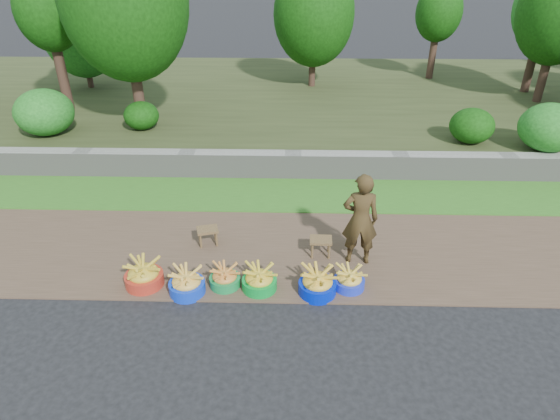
{
  "coord_description": "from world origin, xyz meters",
  "views": [
    {
      "loc": [
        -0.04,
        -4.98,
        4.27
      ],
      "look_at": [
        -0.2,
        1.3,
        0.75
      ],
      "focal_mm": 30.0,
      "sensor_mm": 36.0,
      "label": 1
    }
  ],
  "objects_px": {
    "basin_d": "(259,280)",
    "stool_right": "(321,242)",
    "basin_a": "(144,275)",
    "basin_f": "(349,280)",
    "stool_left": "(208,232)",
    "basin_b": "(187,283)",
    "vendor_woman": "(360,220)",
    "basin_c": "(225,278)",
    "basin_e": "(318,283)"
  },
  "relations": [
    {
      "from": "basin_c",
      "to": "basin_d",
      "type": "relative_size",
      "value": 0.9
    },
    {
      "from": "basin_f",
      "to": "stool_right",
      "type": "relative_size",
      "value": 1.27
    },
    {
      "from": "basin_b",
      "to": "basin_d",
      "type": "xyz_separation_m",
      "value": [
        1.01,
        0.11,
        -0.0
      ]
    },
    {
      "from": "basin_f",
      "to": "basin_a",
      "type": "bearing_deg",
      "value": -179.65
    },
    {
      "from": "basin_d",
      "to": "basin_f",
      "type": "xyz_separation_m",
      "value": [
        1.28,
        0.06,
        -0.02
      ]
    },
    {
      "from": "stool_left",
      "to": "stool_right",
      "type": "relative_size",
      "value": 1.12
    },
    {
      "from": "basin_d",
      "to": "stool_right",
      "type": "relative_size",
      "value": 1.42
    },
    {
      "from": "basin_b",
      "to": "basin_d",
      "type": "bearing_deg",
      "value": 5.95
    },
    {
      "from": "basin_a",
      "to": "basin_b",
      "type": "xyz_separation_m",
      "value": [
        0.65,
        -0.15,
        -0.01
      ]
    },
    {
      "from": "basin_b",
      "to": "vendor_woman",
      "type": "xyz_separation_m",
      "value": [
        2.48,
        0.83,
        0.59
      ]
    },
    {
      "from": "basin_f",
      "to": "stool_left",
      "type": "bearing_deg",
      "value": 154.19
    },
    {
      "from": "basin_e",
      "to": "vendor_woman",
      "type": "distance_m",
      "value": 1.17
    },
    {
      "from": "basin_a",
      "to": "stool_left",
      "type": "relative_size",
      "value": 1.41
    },
    {
      "from": "stool_right",
      "to": "basin_e",
      "type": "bearing_deg",
      "value": -95.47
    },
    {
      "from": "stool_left",
      "to": "stool_right",
      "type": "xyz_separation_m",
      "value": [
        1.82,
        -0.27,
        0.01
      ]
    },
    {
      "from": "basin_a",
      "to": "basin_c",
      "type": "xyz_separation_m",
      "value": [
        1.16,
        0.02,
        -0.04
      ]
    },
    {
      "from": "basin_b",
      "to": "basin_f",
      "type": "height_order",
      "value": "basin_b"
    },
    {
      "from": "basin_b",
      "to": "basin_f",
      "type": "xyz_separation_m",
      "value": [
        2.29,
        0.17,
        -0.02
      ]
    },
    {
      "from": "basin_f",
      "to": "basin_b",
      "type": "bearing_deg",
      "value": -175.8
    },
    {
      "from": "stool_right",
      "to": "stool_left",
      "type": "bearing_deg",
      "value": 171.65
    },
    {
      "from": "basin_a",
      "to": "stool_left",
      "type": "distance_m",
      "value": 1.31
    },
    {
      "from": "stool_left",
      "to": "basin_d",
      "type": "bearing_deg",
      "value": -50.91
    },
    {
      "from": "basin_e",
      "to": "stool_right",
      "type": "height_order",
      "value": "basin_e"
    },
    {
      "from": "basin_c",
      "to": "stool_right",
      "type": "bearing_deg",
      "value": 29.39
    },
    {
      "from": "basin_b",
      "to": "basin_a",
      "type": "bearing_deg",
      "value": 166.92
    },
    {
      "from": "basin_c",
      "to": "vendor_woman",
      "type": "height_order",
      "value": "vendor_woman"
    },
    {
      "from": "stool_left",
      "to": "stool_right",
      "type": "height_order",
      "value": "stool_right"
    },
    {
      "from": "basin_a",
      "to": "basin_c",
      "type": "bearing_deg",
      "value": 0.77
    },
    {
      "from": "basin_c",
      "to": "basin_e",
      "type": "distance_m",
      "value": 1.33
    },
    {
      "from": "basin_f",
      "to": "vendor_woman",
      "type": "relative_size",
      "value": 0.3
    },
    {
      "from": "basin_a",
      "to": "basin_d",
      "type": "height_order",
      "value": "basin_a"
    },
    {
      "from": "basin_b",
      "to": "basin_e",
      "type": "distance_m",
      "value": 1.83
    },
    {
      "from": "basin_a",
      "to": "vendor_woman",
      "type": "distance_m",
      "value": 3.25
    },
    {
      "from": "basin_f",
      "to": "stool_left",
      "type": "height_order",
      "value": "basin_f"
    },
    {
      "from": "basin_a",
      "to": "vendor_woman",
      "type": "bearing_deg",
      "value": 12.18
    },
    {
      "from": "stool_left",
      "to": "vendor_woman",
      "type": "height_order",
      "value": "vendor_woman"
    },
    {
      "from": "basin_d",
      "to": "basin_f",
      "type": "height_order",
      "value": "basin_d"
    },
    {
      "from": "stool_right",
      "to": "vendor_woman",
      "type": "distance_m",
      "value": 0.76
    },
    {
      "from": "basin_a",
      "to": "basin_b",
      "type": "relative_size",
      "value": 1.08
    },
    {
      "from": "stool_left",
      "to": "basin_c",
      "type": "bearing_deg",
      "value": -68.84
    },
    {
      "from": "basin_a",
      "to": "basin_b",
      "type": "height_order",
      "value": "basin_a"
    },
    {
      "from": "basin_a",
      "to": "stool_right",
      "type": "xyz_separation_m",
      "value": [
        2.57,
        0.81,
        0.08
      ]
    },
    {
      "from": "basin_b",
      "to": "vendor_woman",
      "type": "height_order",
      "value": "vendor_woman"
    },
    {
      "from": "stool_left",
      "to": "basin_f",
      "type": "bearing_deg",
      "value": -25.81
    },
    {
      "from": "basin_c",
      "to": "stool_right",
      "type": "xyz_separation_m",
      "value": [
        1.41,
        0.79,
        0.11
      ]
    },
    {
      "from": "basin_d",
      "to": "stool_left",
      "type": "bearing_deg",
      "value": 129.09
    },
    {
      "from": "basin_b",
      "to": "vendor_woman",
      "type": "distance_m",
      "value": 2.68
    },
    {
      "from": "basin_c",
      "to": "basin_f",
      "type": "xyz_separation_m",
      "value": [
        1.78,
        0.0,
        0.0
      ]
    },
    {
      "from": "vendor_woman",
      "to": "basin_b",
      "type": "bearing_deg",
      "value": 20.38
    },
    {
      "from": "basin_f",
      "to": "basin_e",
      "type": "bearing_deg",
      "value": -163.92
    }
  ]
}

